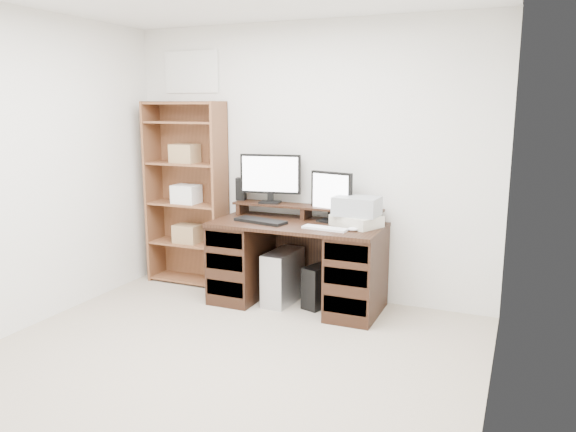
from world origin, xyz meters
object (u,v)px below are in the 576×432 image
Objects in this scene: monitor_small at (331,195)px; printer at (356,221)px; monitor_wide at (270,176)px; bookshelf at (188,192)px; desk at (297,263)px; tower_black at (321,285)px; tower_silver at (283,277)px.

printer is (0.26, -0.10, -0.19)m from monitor_small.
monitor_wide is 0.31× the size of bookshelf.
desk is 0.84m from monitor_wide.
bookshelf is at bearing -168.28° from tower_black.
tower_silver is at bearing -150.85° from printer.
tower_black is at bearing -97.43° from monitor_small.
monitor_wide reaches higher than desk.
monitor_wide reaches higher than tower_black.
desk is at bearing -147.51° from tower_black.
monitor_wide is at bearing -178.03° from tower_black.
monitor_small is (0.25, 0.17, 0.60)m from desk.
bookshelf is (-0.90, -0.00, -0.20)m from monitor_wide.
monitor_wide is 0.63m from monitor_small.
tower_black is at bearing -6.19° from bookshelf.
monitor_wide is 1.18× the size of tower_silver.
bookshelf is at bearing 170.43° from desk.
bookshelf is (-1.47, 0.16, 0.73)m from tower_black.
desk is 3.39× the size of monitor_small.
monitor_small is at bearing -177.20° from printer.
printer is at bearing -6.97° from monitor_small.
monitor_small reaches higher than tower_silver.
monitor_wide is at bearing -165.94° from printer.
monitor_wide is 0.93m from tower_silver.
tower_silver is at bearing -10.56° from bookshelf.
monitor_small is 1.09× the size of tower_black.
tower_silver is at bearing 178.35° from desk.
monitor_small is at bearing -14.02° from monitor_wide.
monitor_wide is 1.49× the size of printer.
bookshelf reaches higher than desk.
bookshelf is at bearing -161.01° from printer.
printer is (0.87, -0.15, -0.32)m from monitor_wide.
bookshelf is (-1.26, 0.21, 0.53)m from desk.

